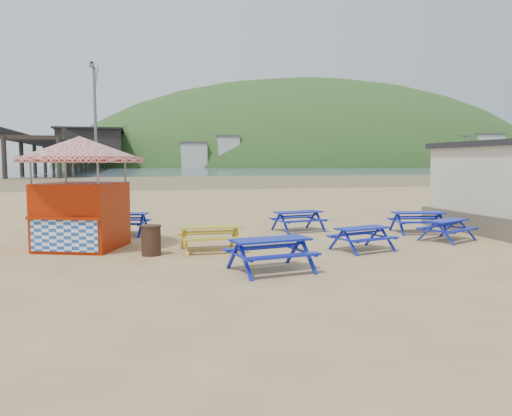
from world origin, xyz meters
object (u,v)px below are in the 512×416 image
object	(u,v)px
picnic_table_blue_b	(298,221)
ice_cream_kiosk	(81,178)
picnic_table_blue_a	(121,224)
picnic_table_yellow	(210,238)
litter_bin	(151,240)

from	to	relation	value
picnic_table_blue_b	ice_cream_kiosk	bearing A→B (deg)	-175.49
picnic_table_blue_a	picnic_table_blue_b	xyz separation A→B (m)	(6.08, -0.61, -0.02)
picnic_table_blue_a	ice_cream_kiosk	size ratio (longest dim) A/B	0.45
picnic_table_yellow	litter_bin	bearing A→B (deg)	-171.63
litter_bin	picnic_table_blue_b	bearing A→B (deg)	33.23
picnic_table_blue_a	picnic_table_yellow	xyz separation A→B (m)	(2.43, -3.80, -0.02)
picnic_table_blue_b	litter_bin	bearing A→B (deg)	-157.19
picnic_table_blue_a	litter_bin	bearing A→B (deg)	-63.14
picnic_table_blue_b	litter_bin	xyz separation A→B (m)	(-5.26, -3.44, 0.05)
picnic_table_yellow	ice_cream_kiosk	distance (m)	4.03
picnic_table_yellow	litter_bin	world-z (taller)	litter_bin
picnic_table_yellow	litter_bin	xyz separation A→B (m)	(-1.61, -0.25, 0.06)
picnic_table_blue_a	picnic_table_yellow	distance (m)	4.51
picnic_table_yellow	picnic_table_blue_b	bearing A→B (deg)	40.61
picnic_table_blue_a	ice_cream_kiosk	world-z (taller)	ice_cream_kiosk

